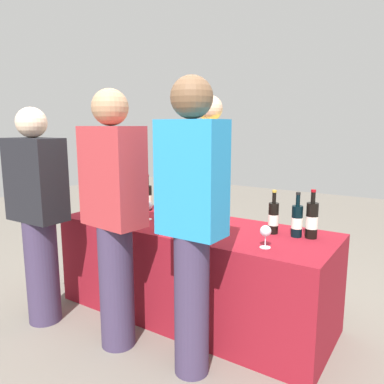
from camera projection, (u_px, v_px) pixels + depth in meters
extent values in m
plane|color=slate|center=(192.00, 313.00, 2.96)|extent=(12.00, 12.00, 0.00)
cube|color=maroon|center=(192.00, 270.00, 2.90)|extent=(2.11, 0.77, 0.73)
cylinder|color=black|center=(128.00, 197.00, 3.31)|extent=(0.08, 0.08, 0.24)
cylinder|color=black|center=(127.00, 178.00, 3.28)|extent=(0.03, 0.03, 0.09)
cylinder|color=gold|center=(127.00, 173.00, 3.28)|extent=(0.03, 0.03, 0.02)
cylinder|color=silver|center=(128.00, 198.00, 3.32)|extent=(0.08, 0.08, 0.08)
cylinder|color=black|center=(148.00, 198.00, 3.30)|extent=(0.07, 0.07, 0.22)
cylinder|color=black|center=(147.00, 181.00, 3.28)|extent=(0.03, 0.03, 0.08)
cylinder|color=maroon|center=(147.00, 175.00, 3.27)|extent=(0.03, 0.03, 0.02)
cylinder|color=silver|center=(148.00, 199.00, 3.30)|extent=(0.08, 0.08, 0.08)
cylinder|color=black|center=(203.00, 207.00, 2.96)|extent=(0.07, 0.07, 0.21)
cylinder|color=black|center=(203.00, 189.00, 2.93)|extent=(0.03, 0.03, 0.07)
cylinder|color=black|center=(203.00, 184.00, 2.93)|extent=(0.03, 0.03, 0.02)
cylinder|color=silver|center=(203.00, 208.00, 2.96)|extent=(0.07, 0.07, 0.07)
cylinder|color=black|center=(273.00, 218.00, 2.59)|extent=(0.07, 0.07, 0.21)
cylinder|color=black|center=(274.00, 198.00, 2.56)|extent=(0.03, 0.03, 0.07)
cylinder|color=gold|center=(274.00, 191.00, 2.55)|extent=(0.03, 0.03, 0.02)
cylinder|color=silver|center=(273.00, 220.00, 2.59)|extent=(0.07, 0.07, 0.08)
cylinder|color=black|center=(297.00, 221.00, 2.51)|extent=(0.07, 0.07, 0.21)
cylinder|color=black|center=(298.00, 200.00, 2.48)|extent=(0.03, 0.03, 0.08)
cylinder|color=black|center=(298.00, 193.00, 2.47)|extent=(0.03, 0.03, 0.02)
cylinder|color=silver|center=(297.00, 223.00, 2.51)|extent=(0.07, 0.07, 0.07)
cylinder|color=black|center=(312.00, 221.00, 2.48)|extent=(0.08, 0.08, 0.24)
cylinder|color=black|center=(313.00, 197.00, 2.45)|extent=(0.03, 0.03, 0.07)
cylinder|color=maroon|center=(314.00, 191.00, 2.44)|extent=(0.03, 0.03, 0.02)
cylinder|color=silver|center=(312.00, 222.00, 2.48)|extent=(0.08, 0.08, 0.08)
cylinder|color=silver|center=(131.00, 216.00, 3.08)|extent=(0.07, 0.07, 0.00)
cylinder|color=silver|center=(131.00, 212.00, 3.08)|extent=(0.01, 0.01, 0.06)
sphere|color=silver|center=(131.00, 205.00, 3.07)|extent=(0.06, 0.06, 0.06)
cylinder|color=silver|center=(149.00, 219.00, 2.99)|extent=(0.06, 0.06, 0.00)
cylinder|color=silver|center=(148.00, 214.00, 2.98)|extent=(0.01, 0.01, 0.08)
sphere|color=silver|center=(148.00, 205.00, 2.97)|extent=(0.07, 0.07, 0.07)
cylinder|color=silver|center=(171.00, 228.00, 2.72)|extent=(0.06, 0.06, 0.00)
cylinder|color=silver|center=(171.00, 223.00, 2.71)|extent=(0.01, 0.01, 0.08)
sphere|color=silver|center=(171.00, 214.00, 2.70)|extent=(0.07, 0.07, 0.07)
cylinder|color=silver|center=(265.00, 247.00, 2.30)|extent=(0.07, 0.07, 0.00)
cylinder|color=silver|center=(265.00, 241.00, 2.29)|extent=(0.01, 0.01, 0.07)
sphere|color=silver|center=(266.00, 231.00, 2.28)|extent=(0.07, 0.07, 0.07)
cylinder|color=silver|center=(126.00, 203.00, 3.16)|extent=(0.22, 0.22, 0.19)
cylinder|color=brown|center=(209.00, 235.00, 3.59)|extent=(0.19, 0.19, 0.86)
cube|color=yellow|center=(210.00, 157.00, 3.46)|extent=(0.37, 0.23, 0.64)
sphere|color=#D8AD8C|center=(210.00, 108.00, 3.38)|extent=(0.23, 0.23, 0.23)
cylinder|color=#3F3351|center=(42.00, 271.00, 2.80)|extent=(0.24, 0.24, 0.79)
cube|color=black|center=(36.00, 180.00, 2.68)|extent=(0.43, 0.24, 0.59)
sphere|color=beige|center=(31.00, 122.00, 2.60)|extent=(0.21, 0.21, 0.21)
cylinder|color=#3F3351|center=(117.00, 286.00, 2.48)|extent=(0.23, 0.23, 0.84)
cube|color=#B23338|center=(113.00, 177.00, 2.35)|extent=(0.44, 0.27, 0.63)
sphere|color=tan|center=(110.00, 107.00, 2.28)|extent=(0.23, 0.23, 0.23)
cylinder|color=#3F3351|center=(192.00, 305.00, 2.19)|extent=(0.21, 0.21, 0.86)
cube|color=#268CCC|center=(192.00, 179.00, 2.06)|extent=(0.38, 0.21, 0.64)
sphere|color=brown|center=(192.00, 97.00, 1.99)|extent=(0.23, 0.23, 0.23)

